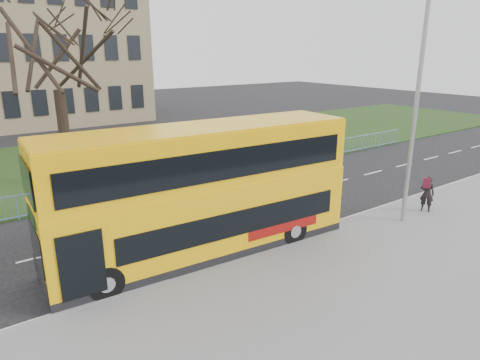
# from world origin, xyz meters

# --- Properties ---
(ground) EXTENTS (120.00, 120.00, 0.00)m
(ground) POSITION_xyz_m (0.00, 0.00, 0.00)
(ground) COLOR black
(ground) RESTS_ON ground
(pavement) EXTENTS (80.00, 10.50, 0.12)m
(pavement) POSITION_xyz_m (0.00, -6.75, 0.06)
(pavement) COLOR slate
(pavement) RESTS_ON ground
(kerb) EXTENTS (80.00, 0.20, 0.14)m
(kerb) POSITION_xyz_m (0.00, -1.55, 0.07)
(kerb) COLOR gray
(kerb) RESTS_ON ground
(grass_verge) EXTENTS (80.00, 15.40, 0.08)m
(grass_verge) POSITION_xyz_m (0.00, 14.30, 0.04)
(grass_verge) COLOR #1C3613
(grass_verge) RESTS_ON ground
(guard_railing) EXTENTS (40.00, 0.12, 1.10)m
(guard_railing) POSITION_xyz_m (0.00, 6.60, 0.55)
(guard_railing) COLOR #78A7D5
(guard_railing) RESTS_ON ground
(bare_tree) EXTENTS (8.16, 8.16, 11.66)m
(bare_tree) POSITION_xyz_m (-3.00, 10.00, 5.91)
(bare_tree) COLOR black
(bare_tree) RESTS_ON grass_verge
(yellow_bus) EXTENTS (10.67, 3.10, 4.42)m
(yellow_bus) POSITION_xyz_m (-1.21, -0.51, 2.37)
(yellow_bus) COLOR #FFBA0A
(yellow_bus) RESTS_ON ground
(pedestrian) EXTENTS (0.58, 0.68, 1.57)m
(pedestrian) POSITION_xyz_m (8.51, -2.91, 0.91)
(pedestrian) COLOR black
(pedestrian) RESTS_ON pavement
(street_lamp) EXTENTS (1.82, 0.25, 8.57)m
(street_lamp) POSITION_xyz_m (6.63, -3.00, 4.82)
(street_lamp) COLOR #919599
(street_lamp) RESTS_ON pavement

